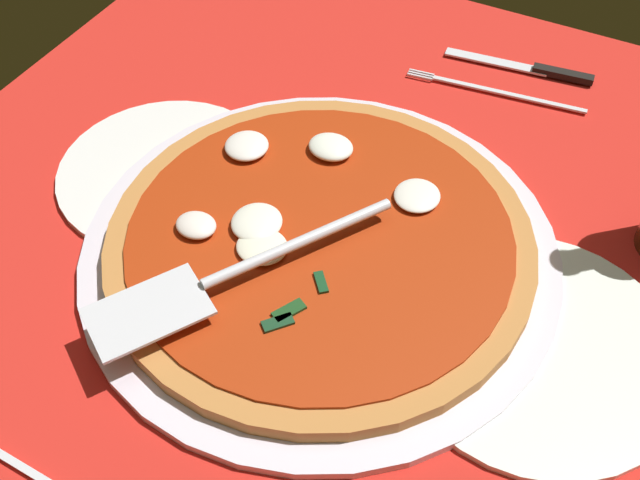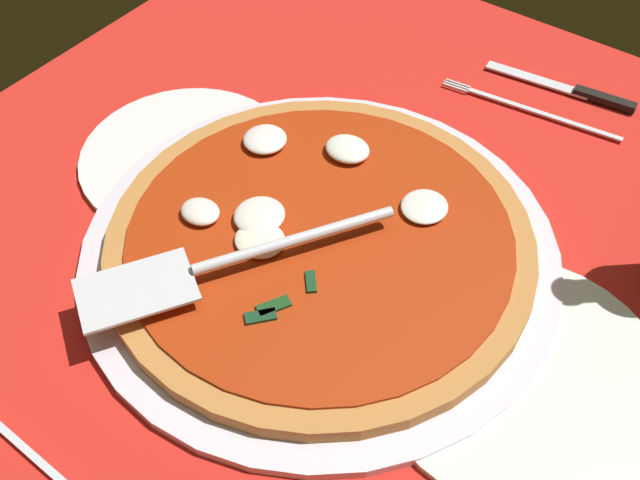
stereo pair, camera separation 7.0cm
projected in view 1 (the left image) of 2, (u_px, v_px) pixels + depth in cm
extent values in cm
cube|color=red|center=(351.00, 261.00, 71.91)|extent=(93.30, 93.30, 0.80)
cube|color=white|center=(6.00, 123.00, 84.42)|extent=(8.48, 8.48, 0.10)
cube|color=white|center=(102.00, 44.00, 94.35)|extent=(8.48, 8.48, 0.10)
cube|color=silver|center=(11.00, 197.00, 76.88)|extent=(8.48, 8.48, 0.10)
cube|color=white|center=(115.00, 103.00, 86.82)|extent=(8.48, 8.48, 0.10)
cube|color=silver|center=(198.00, 27.00, 96.75)|extent=(8.48, 8.48, 0.10)
cube|color=white|center=(18.00, 287.00, 69.34)|extent=(8.48, 8.48, 0.10)
cube|color=silver|center=(131.00, 172.00, 79.28)|extent=(8.48, 8.48, 0.10)
cube|color=white|center=(218.00, 83.00, 89.21)|extent=(8.48, 8.48, 0.10)
cube|color=white|center=(288.00, 12.00, 99.15)|extent=(8.48, 8.48, 0.10)
cube|color=white|center=(26.00, 399.00, 61.81)|extent=(8.48, 8.48, 0.10)
cube|color=silver|center=(149.00, 256.00, 71.74)|extent=(8.48, 8.48, 0.10)
cube|color=white|center=(243.00, 149.00, 81.67)|extent=(8.48, 8.48, 0.10)
cube|color=silver|center=(316.00, 64.00, 91.61)|extent=(8.48, 8.48, 0.10)
cube|color=silver|center=(172.00, 360.00, 64.20)|extent=(8.48, 8.48, 0.10)
cube|color=silver|center=(272.00, 228.00, 74.14)|extent=(8.48, 8.48, 0.10)
cube|color=silver|center=(349.00, 126.00, 84.07)|extent=(8.48, 8.48, 0.10)
cube|color=white|center=(409.00, 47.00, 94.01)|extent=(8.48, 8.48, 0.10)
cube|color=silver|center=(309.00, 325.00, 66.60)|extent=(8.48, 8.48, 0.10)
cube|color=white|center=(388.00, 201.00, 76.53)|extent=(8.48, 8.48, 0.10)
cube|color=white|center=(449.00, 106.00, 86.47)|extent=(8.48, 8.48, 0.10)
cube|color=silver|center=(497.00, 30.00, 96.40)|extent=(8.48, 8.48, 0.10)
cube|color=white|center=(354.00, 446.00, 59.06)|extent=(8.48, 8.48, 0.10)
cube|color=silver|center=(435.00, 291.00, 69.00)|extent=(8.48, 8.48, 0.10)
cube|color=silver|center=(496.00, 176.00, 78.93)|extent=(8.48, 8.48, 0.10)
cube|color=silver|center=(543.00, 86.00, 88.86)|extent=(8.48, 8.48, 0.10)
cube|color=white|center=(494.00, 404.00, 61.46)|extent=(8.48, 8.48, 0.10)
cube|color=silver|center=(553.00, 261.00, 71.39)|extent=(8.48, 8.48, 0.10)
cube|color=silver|center=(598.00, 152.00, 81.33)|extent=(8.48, 8.48, 0.10)
cube|color=white|center=(633.00, 67.00, 91.26)|extent=(8.48, 8.48, 0.10)
cube|color=silver|center=(624.00, 366.00, 63.86)|extent=(8.48, 8.48, 0.10)
cylinder|color=silver|center=(320.00, 252.00, 71.23)|extent=(44.39, 44.39, 1.27)
cylinder|color=white|center=(167.00, 172.00, 78.46)|extent=(22.21, 22.21, 1.00)
cylinder|color=white|center=(536.00, 347.00, 64.45)|extent=(24.48, 24.48, 1.00)
cylinder|color=#BD793A|center=(320.00, 242.00, 70.18)|extent=(39.37, 39.37, 1.54)
cylinder|color=#A62C0B|center=(320.00, 235.00, 69.48)|extent=(35.41, 35.41, 0.30)
ellipsoid|color=white|center=(247.00, 146.00, 76.36)|extent=(4.39, 4.49, 1.21)
ellipsoid|color=white|center=(417.00, 196.00, 71.95)|extent=(4.38, 4.59, 0.92)
ellipsoid|color=white|center=(262.00, 247.00, 67.79)|extent=(4.67, 4.38, 0.87)
ellipsoid|color=white|center=(331.00, 147.00, 76.16)|extent=(4.57, 3.98, 1.33)
ellipsoid|color=white|center=(257.00, 222.00, 69.48)|extent=(4.65, 4.87, 1.23)
ellipsoid|color=white|center=(196.00, 225.00, 69.26)|extent=(3.85, 3.27, 1.21)
cube|color=#163D21|center=(278.00, 323.00, 62.71)|extent=(2.58, 2.72, 0.30)
cube|color=#18421A|center=(289.00, 311.00, 63.51)|extent=(2.39, 3.07, 0.30)
cube|color=#13401F|center=(322.00, 283.00, 65.45)|extent=(2.13, 2.28, 0.30)
cube|color=silver|center=(148.00, 311.00, 61.83)|extent=(10.19, 11.37, 0.30)
cylinder|color=silver|center=(299.00, 242.00, 66.27)|extent=(10.74, 16.20, 1.00)
cube|color=white|center=(512.00, 83.00, 88.62)|extent=(20.30, 14.52, 0.60)
cube|color=silver|center=(508.00, 94.00, 86.58)|extent=(17.56, 2.62, 0.25)
cube|color=silver|center=(422.00, 73.00, 89.26)|extent=(3.01, 0.56, 0.25)
cube|color=silver|center=(421.00, 75.00, 88.99)|extent=(3.01, 0.56, 0.25)
cube|color=silver|center=(420.00, 77.00, 88.72)|extent=(3.01, 0.56, 0.25)
cube|color=black|center=(563.00, 74.00, 88.60)|extent=(7.05, 1.99, 0.80)
cube|color=silver|center=(496.00, 62.00, 90.64)|extent=(12.26, 2.79, 0.25)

